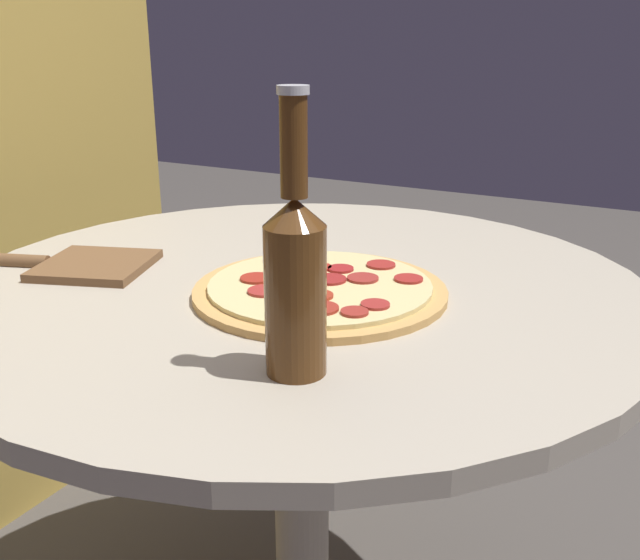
# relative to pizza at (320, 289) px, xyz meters

# --- Properties ---
(table) EXTENTS (0.95, 0.95, 0.73)m
(table) POSITION_rel_pizza_xyz_m (0.04, 0.05, -0.20)
(table) COLOR #B2A893
(table) RESTS_ON ground_plane
(pizza) EXTENTS (0.33, 0.33, 0.02)m
(pizza) POSITION_rel_pizza_xyz_m (0.00, 0.00, 0.00)
(pizza) COLOR tan
(pizza) RESTS_ON table
(beer_bottle) EXTENTS (0.06, 0.06, 0.28)m
(beer_bottle) POSITION_rel_pizza_xyz_m (-0.21, -0.09, 0.09)
(beer_bottle) COLOR #563314
(beer_bottle) RESTS_ON table
(pizza_paddle) EXTENTS (0.19, 0.31, 0.02)m
(pizza_paddle) POSITION_rel_pizza_xyz_m (-0.08, 0.36, -0.00)
(pizza_paddle) COLOR brown
(pizza_paddle) RESTS_ON table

